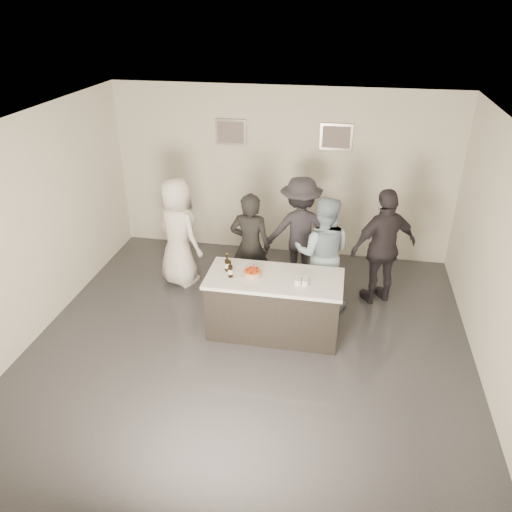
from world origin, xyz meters
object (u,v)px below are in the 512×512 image
(beer_bottle_a, at_px, (227,262))
(person_main_blue, at_px, (322,253))
(cake, at_px, (252,273))
(person_guest_right, at_px, (384,247))
(person_main_black, at_px, (250,247))
(bar_counter, at_px, (274,305))
(person_guest_back, at_px, (300,230))
(person_guest_left, at_px, (178,232))
(beer_bottle_b, at_px, (230,269))

(beer_bottle_a, relative_size, person_main_blue, 0.15)
(cake, distance_m, person_guest_right, 2.13)
(person_main_black, bearing_deg, person_main_blue, 179.51)
(bar_counter, bearing_deg, person_guest_back, 83.44)
(beer_bottle_a, height_order, person_main_black, person_main_black)
(person_main_blue, bearing_deg, person_guest_left, -4.64)
(beer_bottle_a, relative_size, beer_bottle_b, 1.00)
(cake, bearing_deg, person_main_black, 103.00)
(beer_bottle_b, bearing_deg, person_guest_left, 133.34)
(beer_bottle_b, bearing_deg, person_main_blue, 39.02)
(cake, height_order, person_guest_left, person_guest_left)
(person_main_blue, xyz_separation_m, person_guest_right, (0.90, 0.29, 0.04))
(person_guest_back, bearing_deg, person_guest_right, 148.56)
(cake, bearing_deg, person_guest_left, 141.71)
(person_main_black, bearing_deg, cake, 105.27)
(person_guest_back, bearing_deg, cake, 59.35)
(bar_counter, height_order, person_main_black, person_main_black)
(person_main_black, xyz_separation_m, person_guest_right, (2.00, 0.23, 0.06))
(beer_bottle_a, distance_m, person_main_blue, 1.50)
(person_main_black, height_order, person_main_blue, person_main_blue)
(beer_bottle_a, xyz_separation_m, person_guest_right, (2.16, 1.08, -0.11))
(cake, distance_m, beer_bottle_b, 0.31)
(beer_bottle_a, xyz_separation_m, person_guest_back, (0.85, 1.50, -0.13))
(person_main_blue, bearing_deg, beer_bottle_a, 34.14)
(person_main_blue, bearing_deg, bar_counter, 57.12)
(person_main_black, distance_m, person_guest_back, 0.95)
(bar_counter, distance_m, person_main_blue, 1.13)
(person_main_blue, bearing_deg, person_guest_back, -57.77)
(cake, height_order, beer_bottle_a, beer_bottle_a)
(cake, relative_size, beer_bottle_b, 0.92)
(beer_bottle_b, distance_m, person_guest_right, 2.42)
(person_main_black, bearing_deg, beer_bottle_a, 81.76)
(bar_counter, xyz_separation_m, beer_bottle_b, (-0.59, -0.10, 0.58))
(bar_counter, xyz_separation_m, beer_bottle_a, (-0.67, 0.05, 0.58))
(beer_bottle_a, bearing_deg, beer_bottle_b, -62.15)
(person_main_black, xyz_separation_m, person_guest_left, (-1.23, 0.22, 0.03))
(cake, distance_m, person_guest_left, 1.84)
(person_guest_left, relative_size, person_guest_right, 0.98)
(beer_bottle_a, bearing_deg, cake, -11.18)
(bar_counter, height_order, person_guest_right, person_guest_right)
(person_guest_right, bearing_deg, person_main_blue, -11.80)
(cake, relative_size, person_guest_left, 0.13)
(cake, height_order, person_guest_back, person_guest_back)
(bar_counter, xyz_separation_m, person_main_blue, (0.59, 0.85, 0.44))
(beer_bottle_a, xyz_separation_m, person_main_black, (0.16, 0.85, -0.16))
(person_main_blue, relative_size, person_guest_back, 0.99)
(beer_bottle_a, xyz_separation_m, person_main_blue, (1.27, 0.80, -0.14))
(person_guest_right, bearing_deg, person_guest_back, -47.30)
(person_main_blue, height_order, person_guest_right, person_guest_right)
(person_guest_back, bearing_deg, beer_bottle_b, 51.53)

